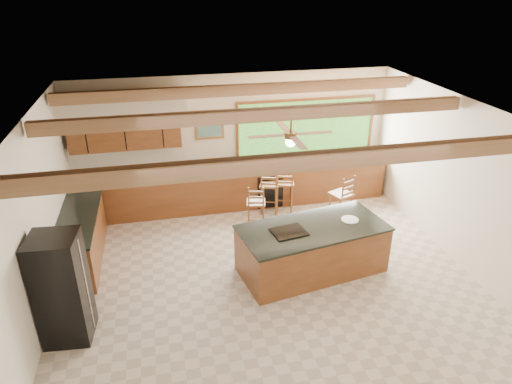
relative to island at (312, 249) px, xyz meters
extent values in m
plane|color=beige|center=(-0.84, -0.07, -0.45)|extent=(7.20, 7.20, 0.00)
cube|color=silver|center=(-0.84, 3.18, 1.05)|extent=(7.20, 0.04, 3.00)
cube|color=silver|center=(-0.84, -3.32, 1.05)|extent=(7.20, 0.04, 3.00)
cube|color=silver|center=(-4.44, -0.07, 1.05)|extent=(0.04, 6.50, 3.00)
cube|color=silver|center=(2.76, -0.07, 1.05)|extent=(0.04, 6.50, 3.00)
cube|color=tan|center=(-0.84, -0.07, 2.55)|extent=(7.20, 6.50, 0.04)
cube|color=#99664C|center=(-0.84, -1.67, 2.41)|extent=(7.10, 0.15, 0.22)
cube|color=#99664C|center=(-0.84, 0.43, 2.41)|extent=(7.10, 0.15, 0.22)
cube|color=#99664C|center=(-0.84, 2.23, 2.41)|extent=(7.10, 0.15, 0.22)
cube|color=brown|center=(-3.19, 2.99, 1.45)|extent=(2.30, 0.35, 0.70)
cube|color=beige|center=(-3.19, 2.92, 2.05)|extent=(2.60, 0.50, 0.48)
cylinder|color=#FFEABF|center=(-3.89, 2.92, 1.82)|extent=(0.10, 0.10, 0.01)
cylinder|color=#FFEABF|center=(-2.49, 2.92, 1.82)|extent=(0.10, 0.10, 0.01)
cube|color=#62AB3D|center=(0.86, 3.15, 1.22)|extent=(3.20, 0.04, 1.30)
cube|color=#AC7234|center=(-1.39, 3.15, 1.40)|extent=(0.64, 0.03, 0.54)
cube|color=#467E62|center=(-1.39, 3.13, 1.40)|extent=(0.54, 0.01, 0.44)
cube|color=brown|center=(-0.84, 2.84, -0.01)|extent=(7.00, 0.65, 0.88)
cube|color=black|center=(-0.84, 2.84, 0.45)|extent=(7.04, 0.69, 0.04)
cube|color=brown|center=(-4.10, 1.28, -0.01)|extent=(0.65, 2.35, 0.88)
cube|color=black|center=(-4.10, 1.28, 0.45)|extent=(0.69, 2.39, 0.04)
cube|color=black|center=(-0.14, 2.51, -0.03)|extent=(0.60, 0.02, 0.78)
cube|color=silver|center=(-0.84, 2.84, 0.45)|extent=(0.50, 0.38, 0.03)
cylinder|color=silver|center=(-0.84, 3.04, 0.62)|extent=(0.03, 0.03, 0.30)
cylinder|color=silver|center=(-0.84, 2.94, 0.75)|extent=(0.03, 0.20, 0.03)
cylinder|color=silver|center=(-3.25, 2.76, 0.61)|extent=(0.11, 0.11, 0.28)
cylinder|color=#1C461E|center=(-3.69, 2.84, 0.57)|extent=(0.06, 0.06, 0.21)
cylinder|color=#1C461E|center=(-3.65, 3.00, 0.57)|extent=(0.06, 0.06, 0.20)
cube|color=black|center=(2.13, 2.88, 0.51)|extent=(0.25, 0.22, 0.09)
cube|color=brown|center=(0.00, 0.00, -0.02)|extent=(2.71, 1.60, 0.86)
cube|color=black|center=(0.00, 0.00, 0.43)|extent=(2.76, 1.65, 0.04)
cube|color=black|center=(-0.47, -0.08, 0.46)|extent=(0.64, 0.54, 0.02)
cylinder|color=silver|center=(0.73, 0.10, 0.46)|extent=(0.31, 0.31, 0.02)
cube|color=black|center=(-4.06, -0.82, 0.40)|extent=(0.72, 0.70, 1.70)
cube|color=silver|center=(-3.73, -0.82, 0.40)|extent=(0.02, 0.05, 1.57)
cube|color=brown|center=(-0.67, 1.65, 0.19)|extent=(0.45, 0.45, 0.04)
cylinder|color=brown|center=(-0.82, 1.50, -0.14)|extent=(0.04, 0.04, 0.62)
cylinder|color=brown|center=(-0.52, 1.50, -0.14)|extent=(0.04, 0.04, 0.62)
cylinder|color=brown|center=(-0.82, 1.80, -0.14)|extent=(0.04, 0.04, 0.62)
cylinder|color=brown|center=(-0.52, 1.80, -0.14)|extent=(0.04, 0.04, 0.62)
cube|color=brown|center=(-0.20, 2.38, 0.24)|extent=(0.52, 0.52, 0.04)
cylinder|color=brown|center=(-0.36, 2.21, -0.12)|extent=(0.04, 0.04, 0.67)
cylinder|color=brown|center=(-0.04, 2.21, -0.12)|extent=(0.04, 0.04, 0.67)
cylinder|color=brown|center=(-0.36, 2.54, -0.12)|extent=(0.04, 0.04, 0.67)
cylinder|color=brown|center=(-0.04, 2.54, -0.12)|extent=(0.04, 0.04, 0.67)
cube|color=brown|center=(0.16, 2.38, 0.24)|extent=(0.51, 0.51, 0.04)
cylinder|color=brown|center=(0.00, 2.22, -0.12)|extent=(0.04, 0.04, 0.67)
cylinder|color=brown|center=(0.32, 2.22, -0.12)|extent=(0.04, 0.04, 0.67)
cylinder|color=brown|center=(0.00, 2.54, -0.12)|extent=(0.04, 0.04, 0.67)
cylinder|color=brown|center=(0.32, 2.54, -0.12)|extent=(0.04, 0.04, 0.67)
cube|color=brown|center=(1.17, 1.54, 0.24)|extent=(0.54, 0.54, 0.04)
cylinder|color=brown|center=(1.01, 1.38, -0.12)|extent=(0.04, 0.04, 0.67)
cylinder|color=brown|center=(1.33, 1.38, -0.12)|extent=(0.04, 0.04, 0.67)
cylinder|color=brown|center=(1.01, 1.71, -0.12)|extent=(0.04, 0.04, 0.67)
cylinder|color=brown|center=(1.33, 1.71, -0.12)|extent=(0.04, 0.04, 0.67)
camera|label=1|loc=(-2.49, -6.57, 4.46)|focal=32.00mm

